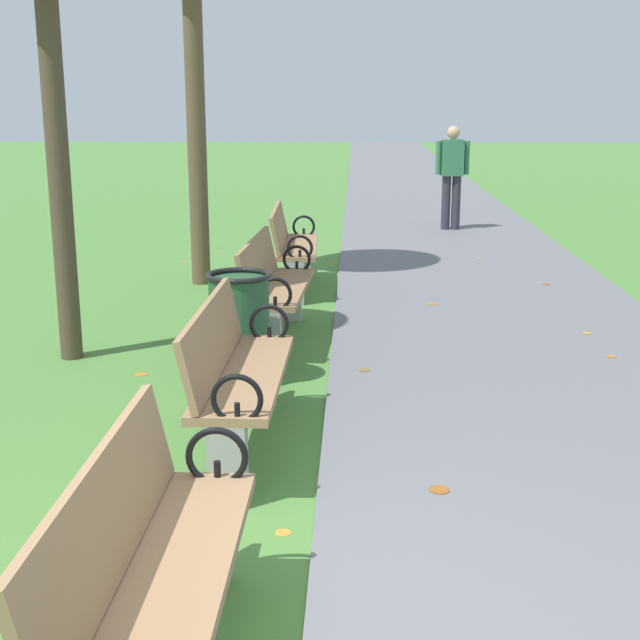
{
  "coord_description": "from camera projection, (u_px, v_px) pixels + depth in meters",
  "views": [
    {
      "loc": [
        0.19,
        -2.8,
        2.07
      ],
      "look_at": [
        -0.05,
        3.16,
        0.55
      ],
      "focal_mm": 49.17,
      "sensor_mm": 36.0,
      "label": 1
    }
  ],
  "objects": [
    {
      "name": "park_bench_3",
      "position": [
        274.0,
        287.0,
        7.55
      ],
      "size": [
        0.54,
        1.62,
        0.9
      ],
      "color": "#93704C",
      "rests_on": "ground"
    },
    {
      "name": "park_bench_2",
      "position": [
        237.0,
        373.0,
        5.18
      ],
      "size": [
        0.49,
        1.6,
        0.9
      ],
      "color": "#93704C",
      "rests_on": "ground"
    },
    {
      "name": "park_bench_1",
      "position": [
        150.0,
        573.0,
        3.0
      ],
      "size": [
        0.48,
        1.6,
        0.9
      ],
      "color": "#93704C",
      "rests_on": "ground"
    },
    {
      "name": "trash_bin",
      "position": [
        240.0,
        328.0,
        6.43
      ],
      "size": [
        0.48,
        0.48,
        0.84
      ],
      "color": "#234C2D",
      "rests_on": "ground"
    },
    {
      "name": "scattered_leaves",
      "position": [
        381.0,
        378.0,
        6.59
      ],
      "size": [
        5.29,
        11.42,
        0.02
      ],
      "color": "brown",
      "rests_on": "ground"
    },
    {
      "name": "paved_walkway",
      "position": [
        414.0,
        188.0,
        20.59
      ],
      "size": [
        3.13,
        44.0,
        0.02
      ],
      "primitive_type": "cube",
      "color": "slate",
      "rests_on": "ground"
    },
    {
      "name": "park_bench_4",
      "position": [
        292.0,
        246.0,
        9.62
      ],
      "size": [
        0.52,
        1.61,
        0.9
      ],
      "color": "#93704C",
      "rests_on": "ground"
    },
    {
      "name": "pedestrian_walking",
      "position": [
        452.0,
        172.0,
        13.83
      ],
      "size": [
        0.53,
        0.22,
        1.62
      ],
      "color": "#2D2D38",
      "rests_on": "paved_walkway"
    }
  ]
}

